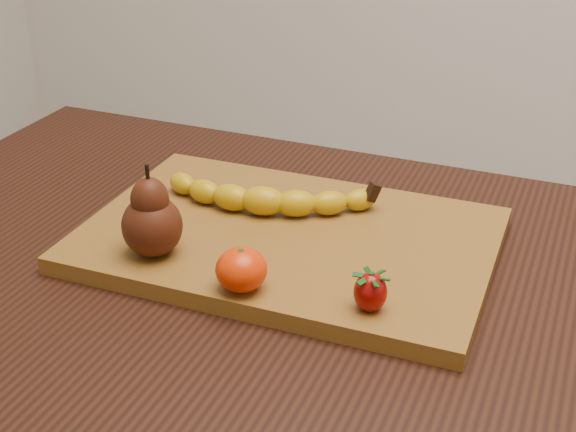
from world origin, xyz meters
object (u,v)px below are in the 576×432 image
at_px(cutting_board, 288,240).
at_px(pear, 151,211).
at_px(mandarin, 241,270).
at_px(table, 256,343).

distance_m(cutting_board, pear, 0.16).
bearing_deg(cutting_board, mandarin, -90.02).
height_order(table, cutting_board, cutting_board).
distance_m(table, pear, 0.20).
bearing_deg(mandarin, cutting_board, 90.95).
bearing_deg(cutting_board, pear, -140.86).
xyz_separation_m(cutting_board, pear, (-0.11, -0.10, 0.06)).
relative_size(cutting_board, pear, 4.49).
height_order(table, mandarin, mandarin).
xyz_separation_m(pear, mandarin, (0.12, -0.03, -0.03)).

